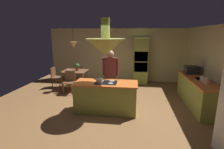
# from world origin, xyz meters

# --- Properties ---
(ground) EXTENTS (8.16, 8.16, 0.00)m
(ground) POSITION_xyz_m (0.00, 0.00, 0.00)
(ground) COLOR olive
(wall_back) EXTENTS (6.80, 0.10, 2.55)m
(wall_back) POSITION_xyz_m (0.00, 3.45, 1.27)
(wall_back) COLOR beige
(wall_back) RESTS_ON ground
(wall_right) EXTENTS (0.10, 7.20, 2.55)m
(wall_right) POSITION_xyz_m (3.25, 0.40, 1.27)
(wall_right) COLOR beige
(wall_right) RESTS_ON ground
(kitchen_island) EXTENTS (1.84, 0.81, 0.92)m
(kitchen_island) POSITION_xyz_m (0.00, -0.20, 0.45)
(kitchen_island) COLOR #939E42
(kitchen_island) RESTS_ON ground
(counter_run_right) EXTENTS (0.73, 2.50, 0.90)m
(counter_run_right) POSITION_xyz_m (2.84, 0.60, 0.46)
(counter_run_right) COLOR #939E42
(counter_run_right) RESTS_ON ground
(oven_tower) EXTENTS (0.66, 0.62, 2.11)m
(oven_tower) POSITION_xyz_m (1.10, 3.04, 1.06)
(oven_tower) COLOR #939E42
(oven_tower) RESTS_ON ground
(dining_table) EXTENTS (1.02, 0.85, 0.76)m
(dining_table) POSITION_xyz_m (-1.70, 1.90, 0.65)
(dining_table) COLOR brown
(dining_table) RESTS_ON ground
(person_at_island) EXTENTS (0.53, 0.24, 1.77)m
(person_at_island) POSITION_xyz_m (0.04, 0.47, 1.03)
(person_at_island) COLOR tan
(person_at_island) RESTS_ON ground
(range_hood) EXTENTS (1.10, 1.10, 1.00)m
(range_hood) POSITION_xyz_m (0.00, -0.20, 1.95)
(range_hood) COLOR #939E42
(pendant_light_over_table) EXTENTS (0.32, 0.32, 0.82)m
(pendant_light_over_table) POSITION_xyz_m (-1.70, 1.90, 1.86)
(pendant_light_over_table) COLOR #E0B266
(chair_facing_island) EXTENTS (0.40, 0.40, 0.87)m
(chair_facing_island) POSITION_xyz_m (-1.70, 1.25, 0.50)
(chair_facing_island) COLOR brown
(chair_facing_island) RESTS_ON ground
(chair_by_back_wall) EXTENTS (0.40, 0.40, 0.87)m
(chair_by_back_wall) POSITION_xyz_m (-1.70, 2.55, 0.50)
(chair_by_back_wall) COLOR brown
(chair_by_back_wall) RESTS_ON ground
(chair_at_corner) EXTENTS (0.40, 0.40, 0.87)m
(chair_at_corner) POSITION_xyz_m (-2.59, 1.90, 0.50)
(chair_at_corner) COLOR brown
(chair_at_corner) RESTS_ON ground
(potted_plant_on_table) EXTENTS (0.20, 0.20, 0.30)m
(potted_plant_on_table) POSITION_xyz_m (-1.61, 1.96, 0.93)
(potted_plant_on_table) COLOR #99382D
(potted_plant_on_table) RESTS_ON dining_table
(cup_on_table) EXTENTS (0.07, 0.07, 0.09)m
(cup_on_table) POSITION_xyz_m (-1.89, 1.69, 0.81)
(cup_on_table) COLOR white
(cup_on_table) RESTS_ON dining_table
(canister_flour) EXTENTS (0.14, 0.14, 0.18)m
(canister_flour) POSITION_xyz_m (2.84, -0.02, 0.99)
(canister_flour) COLOR #E0B78C
(canister_flour) RESTS_ON counter_run_right
(canister_sugar) EXTENTS (0.14, 0.14, 0.17)m
(canister_sugar) POSITION_xyz_m (2.84, 0.16, 0.99)
(canister_sugar) COLOR #E0B78C
(canister_sugar) RESTS_ON counter_run_right
(canister_tea) EXTENTS (0.13, 0.13, 0.14)m
(canister_tea) POSITION_xyz_m (2.84, 0.34, 0.97)
(canister_tea) COLOR silver
(canister_tea) RESTS_ON counter_run_right
(microwave_on_counter) EXTENTS (0.46, 0.36, 0.28)m
(microwave_on_counter) POSITION_xyz_m (2.84, 1.34, 1.04)
(microwave_on_counter) COLOR #232326
(microwave_on_counter) RESTS_ON counter_run_right
(cooking_pot_on_cooktop) EXTENTS (0.18, 0.18, 0.12)m
(cooking_pot_on_cooktop) POSITION_xyz_m (-0.16, -0.33, 0.98)
(cooking_pot_on_cooktop) COLOR #B2B2B7
(cooking_pot_on_cooktop) RESTS_ON kitchen_island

